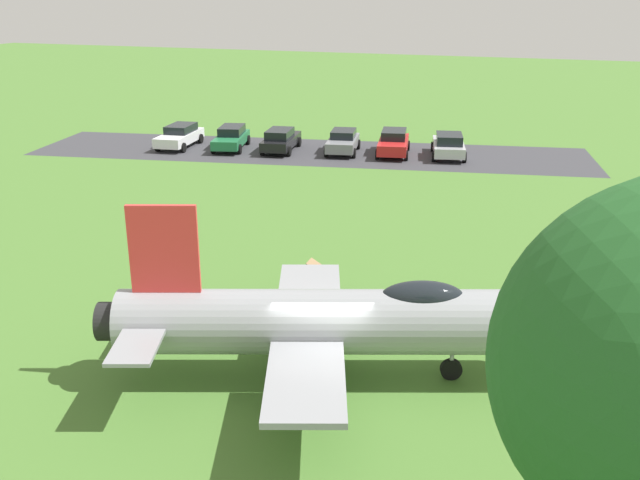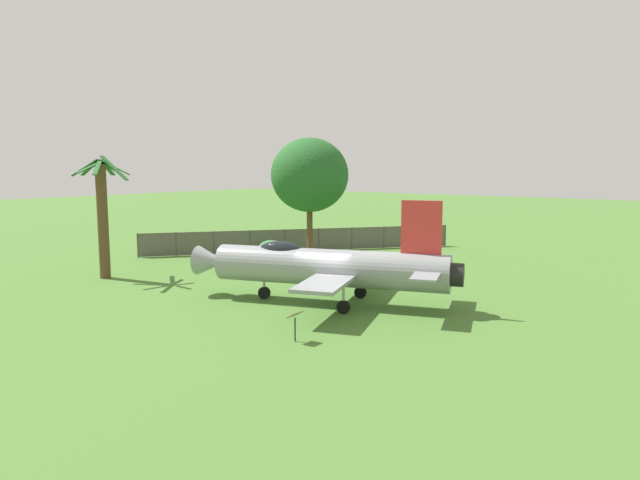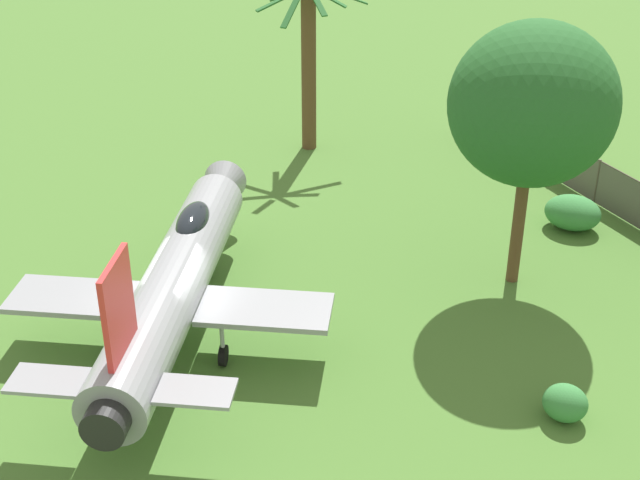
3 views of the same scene
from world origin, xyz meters
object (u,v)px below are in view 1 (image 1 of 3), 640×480
Objects in this scene: display_jet at (343,320)px; parked_car_green at (231,137)px; parked_car_red at (393,142)px; parked_car_silver at (449,145)px; parked_car_black at (281,140)px; parked_car_white at (180,136)px; parked_car_gray at (343,141)px; info_plaque at (314,269)px.

display_jet is 2.65× the size of parked_car_green.
parked_car_green is at bearing -90.59° from parked_car_red.
parked_car_red is at bearing 84.68° from parked_car_silver.
parked_car_silver is 1.00× the size of parked_car_red.
parked_car_black is 7.02m from parked_car_white.
parked_car_silver is (28.07, 1.93, -1.00)m from display_jet.
parked_car_silver is 6.79m from parked_car_gray.
parked_car_red is 10.82m from parked_car_green.
info_plaque is 0.24× the size of parked_car_red.
display_jet reaches higher than parked_car_red.
parked_car_white is (-0.63, 3.54, 0.01)m from parked_car_green.
parked_car_green is at bearing 93.15° from parked_car_white.
parked_car_gray is 0.91× the size of parked_car_white.
parked_car_white is (19.77, 16.81, -0.09)m from info_plaque.
parked_car_white reaches higher than parked_car_gray.
parked_car_black is (26.17, 12.65, -1.01)m from display_jet.
parked_car_green and parked_car_white have the same top height.
display_jet is 2.68× the size of parked_car_white.
parked_car_red is 1.09× the size of parked_car_gray.
parked_car_red is (27.64, 5.41, -0.99)m from display_jet.
parked_car_black is (-1.90, 10.73, -0.02)m from parked_car_silver.
parked_car_silver is 17.91m from parked_car_white.
parked_car_gray is at bearing -90.32° from parked_car_red.
parked_car_black reaches higher than info_plaque.
parked_car_white is at bearing 40.39° from info_plaque.
parked_car_gray is (-1.01, 6.71, -0.03)m from parked_car_silver.
info_plaque is 22.47m from parked_car_gray.
display_jet is 2.70× the size of parked_car_red.
info_plaque is at bearing -3.87° from parked_car_red.
parked_car_silver is 0.99× the size of parked_car_black.
display_jet is 28.42m from parked_car_gray.
display_jet is 30.38m from parked_car_green.
parked_car_black is 3.43m from parked_car_green.
parked_car_green is at bearing -90.62° from parked_car_gray.
parked_car_green is (-0.40, 3.41, -0.01)m from parked_car_black.
info_plaque is 25.95m from parked_car_white.
parked_car_red is (22.28, 2.62, -0.06)m from info_plaque.
parked_car_red is 7.39m from parked_car_black.
parked_car_red reaches higher than parked_car_silver.
parked_car_silver reaches higher than parked_car_green.
info_plaque is at bearing 18.73° from parked_car_green.
parked_car_red is at bearing 85.67° from parked_car_green.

